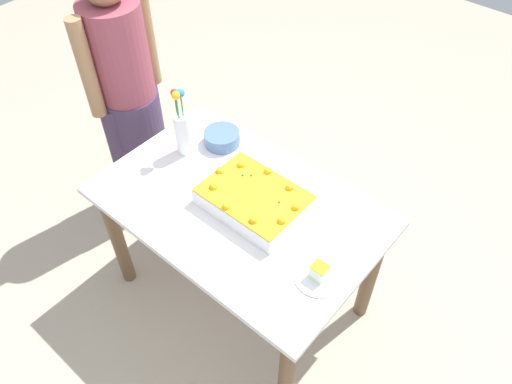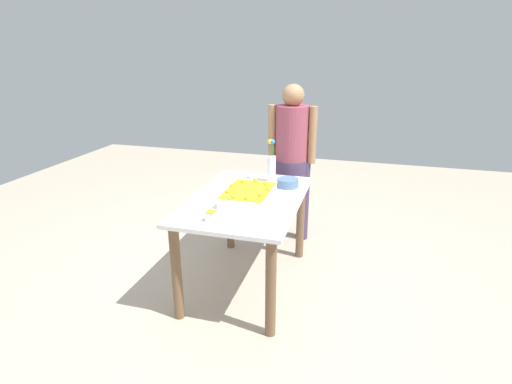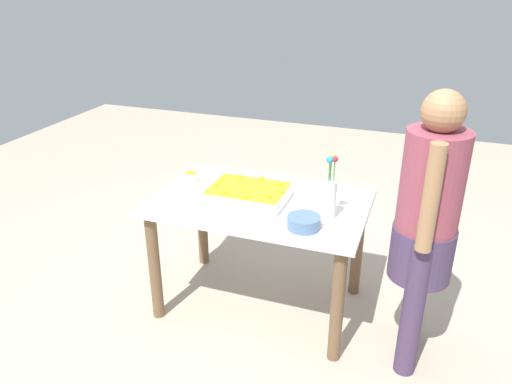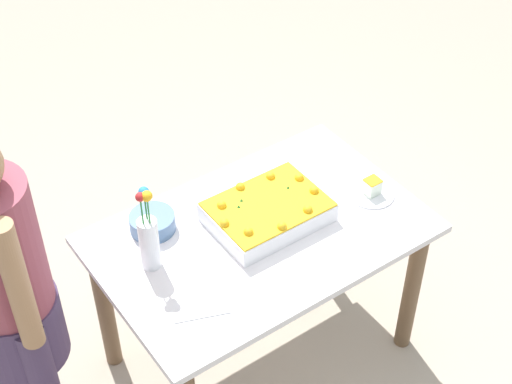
% 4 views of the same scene
% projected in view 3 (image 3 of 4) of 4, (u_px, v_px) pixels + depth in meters
% --- Properties ---
extents(ground_plane, '(8.00, 8.00, 0.00)m').
position_uv_depth(ground_plane, '(260.00, 303.00, 3.22)').
color(ground_plane, '#B1A08C').
extents(dining_table, '(1.25, 0.81, 0.73)m').
position_uv_depth(dining_table, '(260.00, 220.00, 2.97)').
color(dining_table, white).
rests_on(dining_table, ground_plane).
extents(sheet_cake, '(0.44, 0.32, 0.11)m').
position_uv_depth(sheet_cake, '(248.00, 194.00, 2.89)').
color(sheet_cake, white).
rests_on(sheet_cake, dining_table).
extents(serving_plate_with_slice, '(0.19, 0.19, 0.08)m').
position_uv_depth(serving_plate_with_slice, '(191.00, 180.00, 3.13)').
color(serving_plate_with_slice, white).
rests_on(serving_plate_with_slice, dining_table).
extents(cake_knife, '(0.20, 0.09, 0.00)m').
position_uv_depth(cake_knife, '(336.00, 194.00, 2.98)').
color(cake_knife, silver).
rests_on(cake_knife, dining_table).
extents(flower_vase, '(0.07, 0.07, 0.36)m').
position_uv_depth(flower_vase, '(330.00, 195.00, 2.65)').
color(flower_vase, white).
rests_on(flower_vase, dining_table).
extents(fruit_bowl, '(0.18, 0.18, 0.07)m').
position_uv_depth(fruit_bowl, '(304.00, 222.00, 2.59)').
color(fruit_bowl, '#507098').
rests_on(fruit_bowl, dining_table).
extents(person_standing, '(0.31, 0.45, 1.49)m').
position_uv_depth(person_standing, '(427.00, 218.00, 2.45)').
color(person_standing, '#463454').
rests_on(person_standing, ground_plane).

